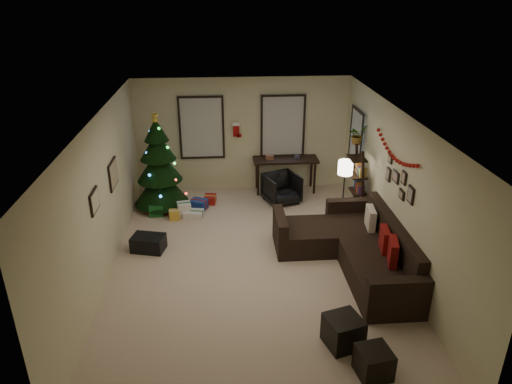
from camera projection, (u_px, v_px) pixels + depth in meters
floor at (253, 264)px, 8.51m from camera, size 7.00×7.00×0.00m
ceiling at (253, 118)px, 7.42m from camera, size 7.00×7.00×0.00m
wall_back at (242, 135)px, 11.16m from camera, size 5.00×0.00×5.00m
wall_front at (277, 338)px, 4.78m from camera, size 5.00×0.00×5.00m
wall_left at (102, 200)px, 7.79m from camera, size 0.00×7.00×7.00m
wall_right at (397, 191)px, 8.14m from camera, size 0.00×7.00×7.00m
window_back_left at (202, 128)px, 10.98m from camera, size 1.05×0.06×1.50m
window_back_right at (283, 126)px, 11.11m from camera, size 1.05×0.06×1.50m
window_right_wall at (357, 138)px, 10.40m from camera, size 0.06×0.90×1.30m
christmas_tree at (159, 169)px, 10.32m from camera, size 1.19×1.19×2.22m
presents at (177, 207)px, 10.42m from camera, size 1.56×1.01×0.30m
sofa at (355, 249)px, 8.43m from camera, size 2.05×2.97×0.91m
pillow_red_a at (393, 253)px, 7.64m from camera, size 0.23×0.47×0.45m
pillow_red_b at (384, 240)px, 8.02m from camera, size 0.18×0.43×0.42m
pillow_cream at (370, 219)px, 8.75m from camera, size 0.17×0.45×0.43m
ottoman_near at (343, 331)px, 6.54m from camera, size 0.58×0.58×0.44m
ottoman_far at (374, 362)px, 6.04m from camera, size 0.47×0.47×0.39m
desk at (286, 162)px, 11.22m from camera, size 1.53×0.55×0.82m
desk_chair at (282, 188)px, 10.78m from camera, size 0.84×0.82×0.68m
bookshelf at (359, 186)px, 9.73m from camera, size 0.30×0.49×1.64m
potted_plant at (358, 132)px, 9.72m from camera, size 0.63×0.61×0.52m
floor_lamp at (345, 172)px, 9.45m from camera, size 0.30×0.30×1.41m
art_map at (113, 174)px, 8.57m from camera, size 0.04×0.60×0.50m
art_abstract at (94, 201)px, 7.27m from camera, size 0.04×0.45×0.35m
gallery at (399, 181)px, 7.98m from camera, size 0.03×1.25×0.54m
garland at (395, 152)px, 8.05m from camera, size 0.08×1.90×0.30m
stocking_left at (236, 129)px, 11.01m from camera, size 0.20×0.05×0.36m
stocking_right at (250, 130)px, 11.21m from camera, size 0.20×0.05×0.36m
storage_bin at (148, 243)px, 8.90m from camera, size 0.67×0.53×0.30m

